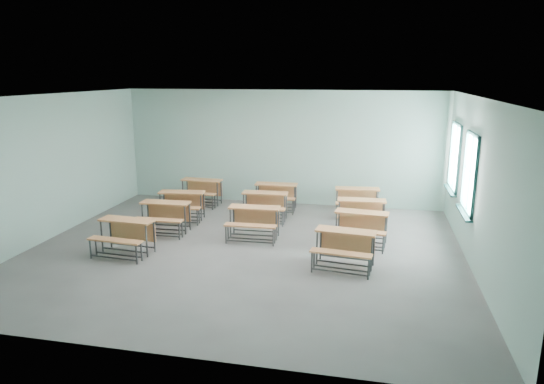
{
  "coord_description": "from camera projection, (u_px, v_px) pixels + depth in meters",
  "views": [
    {
      "loc": [
        2.59,
        -9.3,
        3.63
      ],
      "look_at": [
        0.34,
        1.2,
        1.0
      ],
      "focal_mm": 32.0,
      "sensor_mm": 36.0,
      "label": 1
    }
  ],
  "objects": [
    {
      "name": "desk_unit_r3c1",
      "position": [
        276.0,
        193.0,
        13.16
      ],
      "size": [
        1.18,
        0.82,
        0.72
      ],
      "rotation": [
        0.0,
        0.0,
        0.05
      ],
      "color": "#C47A47",
      "rests_on": "ground"
    },
    {
      "name": "desk_unit_r1c1",
      "position": [
        254.0,
        218.0,
        10.86
      ],
      "size": [
        1.17,
        0.81,
        0.72
      ],
      "rotation": [
        0.0,
        0.0,
        0.04
      ],
      "color": "#C47A47",
      "rests_on": "ground"
    },
    {
      "name": "desk_unit_r1c2",
      "position": [
        361.0,
        223.0,
        10.47
      ],
      "size": [
        1.22,
        0.88,
        0.72
      ],
      "rotation": [
        0.0,
        0.0,
        -0.1
      ],
      "color": "#C47A47",
      "rests_on": "ground"
    },
    {
      "name": "desk_unit_r2c0",
      "position": [
        181.0,
        201.0,
        12.26
      ],
      "size": [
        1.22,
        0.89,
        0.72
      ],
      "rotation": [
        0.0,
        0.0,
        0.11
      ],
      "color": "#C47A47",
      "rests_on": "ground"
    },
    {
      "name": "desk_unit_r3c2",
      "position": [
        357.0,
        198.0,
        12.63
      ],
      "size": [
        1.22,
        0.88,
        0.72
      ],
      "rotation": [
        0.0,
        0.0,
        0.11
      ],
      "color": "#C47A47",
      "rests_on": "ground"
    },
    {
      "name": "room",
      "position": [
        248.0,
        176.0,
        9.86
      ],
      "size": [
        9.04,
        8.04,
        3.24
      ],
      "color": "slate",
      "rests_on": "ground"
    },
    {
      "name": "desk_unit_r2c1",
      "position": [
        264.0,
        202.0,
        12.19
      ],
      "size": [
        1.18,
        0.82,
        0.72
      ],
      "rotation": [
        0.0,
        0.0,
        0.05
      ],
      "color": "#C47A47",
      "rests_on": "ground"
    },
    {
      "name": "desk_unit_r0c0",
      "position": [
        125.0,
        232.0,
        9.93
      ],
      "size": [
        1.2,
        0.85,
        0.72
      ],
      "rotation": [
        0.0,
        0.0,
        -0.07
      ],
      "color": "#C47A47",
      "rests_on": "ground"
    },
    {
      "name": "desk_unit_r2c2",
      "position": [
        361.0,
        210.0,
        11.49
      ],
      "size": [
        1.19,
        0.84,
        0.72
      ],
      "rotation": [
        0.0,
        0.0,
        0.06
      ],
      "color": "#C47A47",
      "rests_on": "ground"
    },
    {
      "name": "desk_unit_r1c0",
      "position": [
        164.0,
        213.0,
        11.27
      ],
      "size": [
        1.17,
        0.8,
        0.72
      ],
      "rotation": [
        0.0,
        0.0,
        0.03
      ],
      "color": "#C47A47",
      "rests_on": "ground"
    },
    {
      "name": "desk_unit_r0c2",
      "position": [
        345.0,
        243.0,
        9.23
      ],
      "size": [
        1.23,
        0.9,
        0.72
      ],
      "rotation": [
        0.0,
        0.0,
        -0.12
      ],
      "color": "#C47A47",
      "rests_on": "ground"
    },
    {
      "name": "desk_unit_r3c0",
      "position": [
        201.0,
        188.0,
        13.69
      ],
      "size": [
        1.18,
        0.82,
        0.72
      ],
      "rotation": [
        0.0,
        0.0,
        -0.04
      ],
      "color": "#C47A47",
      "rests_on": "ground"
    }
  ]
}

